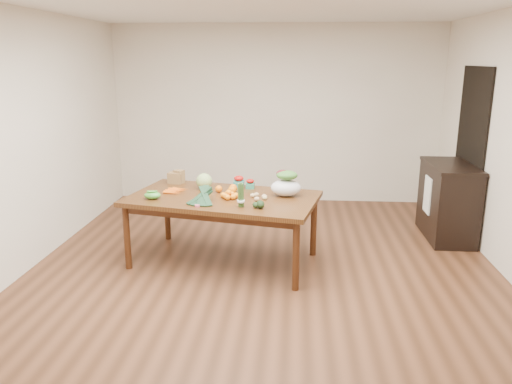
# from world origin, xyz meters

# --- Properties ---
(floor) EXTENTS (6.00, 6.00, 0.00)m
(floor) POSITION_xyz_m (0.00, 0.00, 0.00)
(floor) COLOR brown
(floor) RESTS_ON ground
(room_walls) EXTENTS (5.02, 6.02, 2.70)m
(room_walls) POSITION_xyz_m (0.00, 0.00, 1.35)
(room_walls) COLOR white
(room_walls) RESTS_ON floor
(dining_table) EXTENTS (2.18, 1.50, 0.75)m
(dining_table) POSITION_xyz_m (-0.46, 0.42, 0.38)
(dining_table) COLOR #513213
(dining_table) RESTS_ON floor
(doorway_dark) EXTENTS (0.02, 1.00, 2.10)m
(doorway_dark) POSITION_xyz_m (2.48, 1.60, 1.05)
(doorway_dark) COLOR black
(doorway_dark) RESTS_ON floor
(cabinet) EXTENTS (0.52, 1.02, 0.94)m
(cabinet) POSITION_xyz_m (2.22, 1.42, 0.47)
(cabinet) COLOR black
(cabinet) RESTS_ON floor
(dish_towel) EXTENTS (0.02, 0.28, 0.45)m
(dish_towel) POSITION_xyz_m (1.96, 1.40, 0.55)
(dish_towel) COLOR white
(dish_towel) RESTS_ON cabinet
(paper_bag) EXTENTS (0.26, 0.23, 0.16)m
(paper_bag) POSITION_xyz_m (-1.10, 0.95, 0.83)
(paper_bag) COLOR olive
(paper_bag) RESTS_ON dining_table
(cabbage) EXTENTS (0.18, 0.18, 0.18)m
(cabbage) POSITION_xyz_m (-0.71, 0.72, 0.84)
(cabbage) COLOR #9AB468
(cabbage) RESTS_ON dining_table
(strawberry_basket_a) EXTENTS (0.14, 0.14, 0.11)m
(strawberry_basket_a) POSITION_xyz_m (-0.33, 0.83, 0.80)
(strawberry_basket_a) COLOR red
(strawberry_basket_a) RESTS_ON dining_table
(strawberry_basket_b) EXTENTS (0.11, 0.11, 0.09)m
(strawberry_basket_b) POSITION_xyz_m (-0.19, 0.78, 0.79)
(strawberry_basket_b) COLOR #AE160B
(strawberry_basket_b) RESTS_ON dining_table
(orange_a) EXTENTS (0.08, 0.08, 0.08)m
(orange_a) POSITION_xyz_m (-0.52, 0.58, 0.79)
(orange_a) COLOR orange
(orange_a) RESTS_ON dining_table
(orange_b) EXTENTS (0.09, 0.09, 0.09)m
(orange_b) POSITION_xyz_m (-0.37, 0.60, 0.80)
(orange_b) COLOR orange
(orange_b) RESTS_ON dining_table
(orange_c) EXTENTS (0.09, 0.09, 0.09)m
(orange_c) POSITION_xyz_m (-0.37, 0.51, 0.80)
(orange_c) COLOR #E2510D
(orange_c) RESTS_ON dining_table
(mandarin_cluster) EXTENTS (0.21, 0.21, 0.10)m
(mandarin_cluster) POSITION_xyz_m (-0.38, 0.34, 0.80)
(mandarin_cluster) COLOR orange
(mandarin_cluster) RESTS_ON dining_table
(carrots) EXTENTS (0.27, 0.28, 0.03)m
(carrots) POSITION_xyz_m (-1.00, 0.56, 0.76)
(carrots) COLOR orange
(carrots) RESTS_ON dining_table
(snap_pea_bag) EXTENTS (0.18, 0.13, 0.08)m
(snap_pea_bag) POSITION_xyz_m (-1.18, 0.26, 0.79)
(snap_pea_bag) COLOR green
(snap_pea_bag) RESTS_ON dining_table
(kale_bunch) EXTENTS (0.40, 0.46, 0.16)m
(kale_bunch) POSITION_xyz_m (-0.63, 0.11, 0.83)
(kale_bunch) COLOR #16311F
(kale_bunch) RESTS_ON dining_table
(asparagus_bundle) EXTENTS (0.10, 0.13, 0.26)m
(asparagus_bundle) POSITION_xyz_m (-0.22, 0.03, 0.88)
(asparagus_bundle) COLOR #456E32
(asparagus_bundle) RESTS_ON dining_table
(potato_a) EXTENTS (0.05, 0.05, 0.04)m
(potato_a) POSITION_xyz_m (-0.13, 0.40, 0.77)
(potato_a) COLOR #D5BE7B
(potato_a) RESTS_ON dining_table
(potato_b) EXTENTS (0.06, 0.05, 0.05)m
(potato_b) POSITION_xyz_m (-0.08, 0.26, 0.77)
(potato_b) COLOR tan
(potato_b) RESTS_ON dining_table
(potato_c) EXTENTS (0.06, 0.05, 0.05)m
(potato_c) POSITION_xyz_m (-0.00, 0.35, 0.77)
(potato_c) COLOR tan
(potato_c) RESTS_ON dining_table
(potato_d) EXTENTS (0.06, 0.05, 0.05)m
(potato_d) POSITION_xyz_m (-0.09, 0.42, 0.77)
(potato_d) COLOR tan
(potato_d) RESTS_ON dining_table
(potato_e) EXTENTS (0.05, 0.05, 0.04)m
(potato_e) POSITION_xyz_m (0.00, 0.31, 0.77)
(potato_e) COLOR #D9C67D
(potato_e) RESTS_ON dining_table
(avocado_a) EXTENTS (0.08, 0.10, 0.06)m
(avocado_a) POSITION_xyz_m (-0.07, 0.02, 0.78)
(avocado_a) COLOR black
(avocado_a) RESTS_ON dining_table
(avocado_b) EXTENTS (0.11, 0.13, 0.08)m
(avocado_b) POSITION_xyz_m (-0.02, 0.01, 0.79)
(avocado_b) COLOR black
(avocado_b) RESTS_ON dining_table
(salad_bag) EXTENTS (0.37, 0.31, 0.25)m
(salad_bag) POSITION_xyz_m (0.22, 0.49, 0.88)
(salad_bag) COLOR silver
(salad_bag) RESTS_ON dining_table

